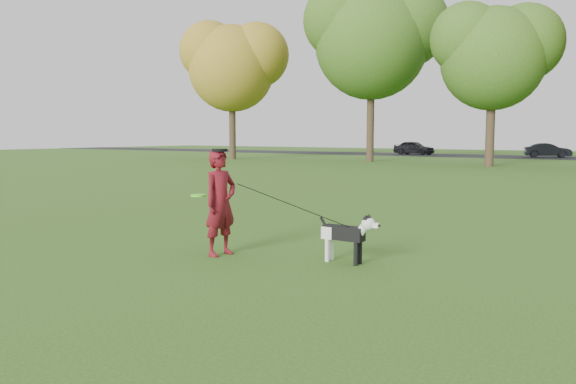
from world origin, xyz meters
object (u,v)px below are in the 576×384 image
Objects in this scene: car_left at (414,148)px; car_mid at (548,150)px; dog at (348,232)px; man at (220,203)px.

car_mid is at bearing -83.21° from car_left.
car_left is 1.07× the size of car_mid.
car_left is at bearing 72.22° from car_mid.
car_mid reaches higher than dog.
man is 0.45× the size of car_left.
car_left reaches higher than dog.
dog is 0.27× the size of car_left.
car_left reaches higher than car_mid.
dog is 42.39m from car_left.
man is 0.47× the size of car_mid.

